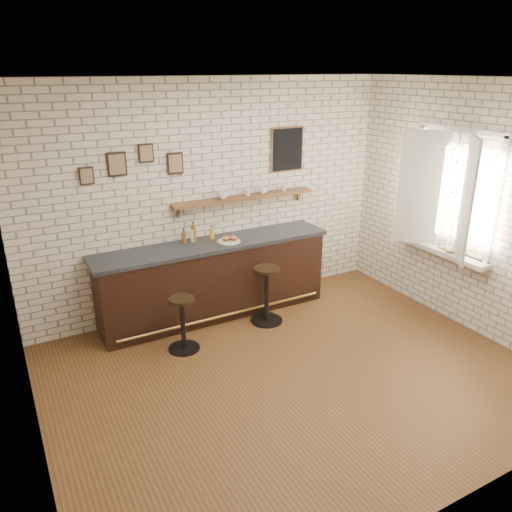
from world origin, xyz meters
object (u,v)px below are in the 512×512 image
object	(u,v)px
sandwich_plate	(229,241)
bitters_bottle_white	(193,235)
bar_counter	(214,279)
bitters_bottle_brown	(184,237)
bar_stool_right	(267,293)
ciabatta_sandwich	(230,238)
bitters_bottle_amber	(194,234)
shelf_cup_a	(223,195)
book_upper	(445,248)
shelf_cup_d	(284,188)
bar_stool_left	(183,322)
book_lower	(445,250)
shelf_cup_b	(248,193)
condiment_bottle_yellow	(212,233)
shelf_cup_c	(263,190)

from	to	relation	value
sandwich_plate	bitters_bottle_white	bearing A→B (deg)	151.17
bar_counter	bitters_bottle_brown	size ratio (longest dim) A/B	15.94
bar_stool_right	bitters_bottle_white	bearing A→B (deg)	137.36
ciabatta_sandwich	bar_counter	bearing A→B (deg)	159.66
bitters_bottle_amber	shelf_cup_a	world-z (taller)	shelf_cup_a
bar_counter	book_upper	size ratio (longest dim) A/B	13.58
shelf_cup_d	bar_stool_left	bearing A→B (deg)	-147.90
sandwich_plate	ciabatta_sandwich	xyz separation A→B (m)	(0.01, 0.00, 0.04)
shelf_cup_d	book_lower	distance (m)	2.24
bitters_bottle_white	shelf_cup_a	distance (m)	0.65
shelf_cup_b	bar_stool_right	bearing A→B (deg)	-129.56
shelf_cup_d	bitters_bottle_white	bearing A→B (deg)	-170.10
bitters_bottle_amber	shelf_cup_b	bearing A→B (deg)	3.72
bitters_bottle_white	shelf_cup_d	xyz separation A→B (m)	(1.38, 0.05, 0.45)
bitters_bottle_white	condiment_bottle_yellow	world-z (taller)	bitters_bottle_white
condiment_bottle_yellow	shelf_cup_c	bearing A→B (deg)	3.81
sandwich_plate	bar_stool_right	distance (m)	0.81
bitters_bottle_amber	condiment_bottle_yellow	bearing A→B (deg)	-0.00
sandwich_plate	bar_stool_left	world-z (taller)	sandwich_plate
bitters_bottle_brown	bar_stool_left	bearing A→B (deg)	-114.40
bar_counter	shelf_cup_d	distance (m)	1.57
bitters_bottle_brown	bitters_bottle_white	world-z (taller)	bitters_bottle_white
ciabatta_sandwich	shelf_cup_c	bearing A→B (deg)	23.35
shelf_cup_a	shelf_cup_c	world-z (taller)	shelf_cup_a
sandwich_plate	bitters_bottle_brown	size ratio (longest dim) A/B	1.44
sandwich_plate	bar_stool_left	xyz separation A→B (m)	(-0.88, -0.57, -0.66)
bitters_bottle_brown	bitters_bottle_amber	distance (m)	0.13
bar_stool_right	bitters_bottle_amber	bearing A→B (deg)	136.85
bitters_bottle_amber	condiment_bottle_yellow	world-z (taller)	bitters_bottle_amber
bar_stool_right	shelf_cup_d	xyz separation A→B (m)	(0.67, 0.71, 1.15)
bar_stool_left	bar_counter	bearing A→B (deg)	42.81
sandwich_plate	condiment_bottle_yellow	size ratio (longest dim) A/B	1.55
book_lower	bar_counter	bearing A→B (deg)	137.76
ciabatta_sandwich	shelf_cup_d	xyz separation A→B (m)	(0.97, 0.27, 0.49)
bitters_bottle_brown	shelf_cup_c	distance (m)	1.25
bitters_bottle_white	bitters_bottle_amber	xyz separation A→B (m)	(0.01, 0.00, 0.02)
sandwich_plate	shelf_cup_a	world-z (taller)	shelf_cup_a
sandwich_plate	bar_stool_right	world-z (taller)	sandwich_plate
bar_stool_right	book_upper	distance (m)	2.32
bar_counter	book_lower	world-z (taller)	bar_counter
sandwich_plate	bitters_bottle_brown	xyz separation A→B (m)	(-0.52, 0.22, 0.07)
ciabatta_sandwich	book_upper	distance (m)	2.72
shelf_cup_a	shelf_cup_d	xyz separation A→B (m)	(0.92, 0.00, -0.01)
bitters_bottle_amber	bitters_bottle_brown	bearing A→B (deg)	180.00
bar_counter	ciabatta_sandwich	world-z (taller)	ciabatta_sandwich
bar_stool_right	book_upper	xyz separation A→B (m)	(2.03, -0.96, 0.56)
bar_stool_right	shelf_cup_a	xyz separation A→B (m)	(-0.26, 0.71, 1.15)
condiment_bottle_yellow	book_upper	distance (m)	2.97
shelf_cup_c	shelf_cup_a	bearing A→B (deg)	87.96
bar_stool_left	bitters_bottle_white	bearing A→B (deg)	58.88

